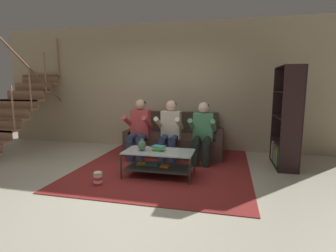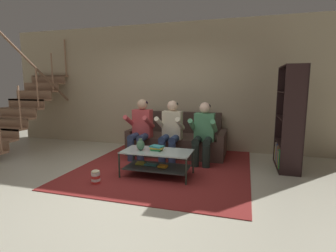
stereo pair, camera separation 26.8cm
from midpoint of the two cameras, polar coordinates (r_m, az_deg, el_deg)
name	(u,v)px [view 1 (the left image)]	position (r m, az deg, el deg)	size (l,w,h in m)	color
ground	(125,182)	(4.24, -11.08, -11.86)	(16.80, 16.80, 0.00)	beige
back_partition	(164,87)	(6.29, -2.15, 8.51)	(8.40, 0.12, 2.90)	#BDAB8A
staircase_run	(14,108)	(6.91, -31.49, 3.42)	(1.05, 2.34, 2.67)	#A77A5B
couch	(176,141)	(5.76, 0.36, -3.21)	(2.05, 0.98, 0.89)	#4A3730
person_seated_left	(139,127)	(5.34, -7.77, -0.22)	(0.50, 0.58, 1.21)	navy
person_seated_middle	(170,129)	(5.15, -1.07, -0.56)	(0.50, 0.58, 1.19)	navy
person_seated_right	(203,130)	(5.03, 6.04, -0.96)	(0.50, 0.58, 1.17)	black
coffee_table	(159,159)	(4.34, -3.86, -7.29)	(1.13, 0.58, 0.43)	#AFC5C1
area_rug	(167,165)	(5.00, -1.78, -8.41)	(3.00, 3.45, 0.01)	maroon
vase	(142,145)	(4.35, -7.44, -4.16)	(0.13, 0.13, 0.19)	#497554
book_stack	(158,148)	(4.32, -3.88, -4.81)	(0.24, 0.20, 0.08)	#2D904E
bookshelf	(287,130)	(5.25, 23.14, -0.84)	(0.36, 0.96, 1.83)	black
popcorn_tub	(98,178)	(4.18, -16.81, -10.84)	(0.13, 0.13, 0.22)	red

